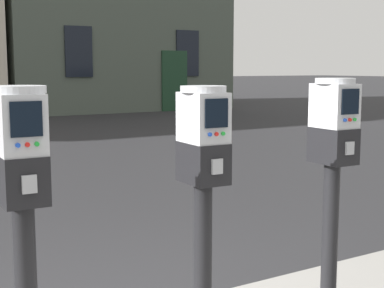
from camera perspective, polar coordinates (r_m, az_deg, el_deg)
The scene contains 3 objects.
parking_meter_near_kerb at distance 2.34m, azimuth -16.76°, elevation -4.31°, with size 0.22×0.26×1.31m.
parking_meter_twin_adjacent at distance 2.68m, azimuth 1.13°, elevation -2.70°, with size 0.22×0.26×1.29m.
parking_meter_end_of_row at distance 3.22m, azimuth 14.02°, elevation -0.85°, with size 0.22×0.26×1.32m.
Camera 1 is at (-1.13, -2.56, 1.51)m, focal length 52.89 mm.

